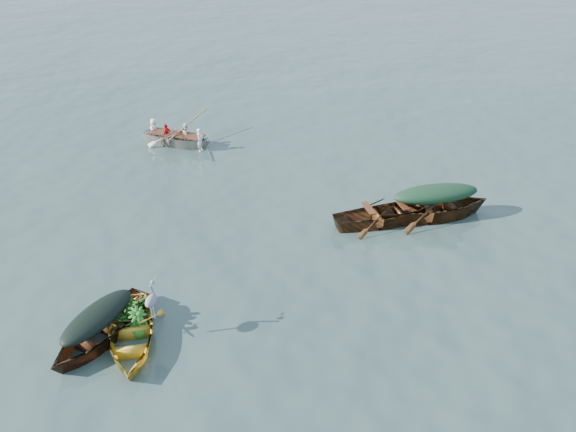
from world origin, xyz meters
name	(u,v)px	position (x,y,z in m)	size (l,w,h in m)	color
ground	(248,292)	(0.00, 0.00, 0.00)	(140.00, 140.00, 0.00)	#384F49
yellow_dinghy	(132,343)	(-1.94, -2.41, 0.00)	(1.47, 3.39, 0.93)	gold
dark_covered_boat	(102,338)	(-2.66, -2.44, 0.00)	(1.39, 3.75, 0.94)	#4B2B11
green_tarp_boat	(432,218)	(4.31, 4.90, 0.00)	(1.52, 4.88, 1.17)	#552F13
open_wooden_boat	(383,224)	(2.90, 4.19, 0.00)	(1.34, 4.32, 1.00)	#5B3316
rowed_boat	(178,145)	(-5.59, 8.08, 0.00)	(1.22, 4.05, 0.95)	beige
dark_tarp_cover	(97,316)	(-2.66, -2.44, 0.67)	(0.77, 2.06, 0.40)	black
green_tarp_cover	(436,194)	(4.31, 4.90, 0.85)	(0.83, 2.68, 0.52)	#15331D
thwart_benches	(385,209)	(2.90, 4.19, 0.52)	(0.81, 2.16, 0.04)	#4F2512
heron	(152,307)	(-1.46, -2.12, 0.92)	(0.28, 0.40, 0.92)	#94969C
dinghy_weeds	(129,301)	(-2.15, -1.90, 0.76)	(0.70, 0.90, 0.60)	#246C1C
rowers	(176,125)	(-5.59, 8.08, 0.86)	(1.09, 2.84, 0.76)	white
oars	(177,133)	(-5.59, 8.08, 0.51)	(2.60, 0.60, 0.06)	#A17D3D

